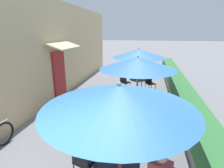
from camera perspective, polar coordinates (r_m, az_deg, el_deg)
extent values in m
cube|color=#D6B784|center=(8.60, -16.14, 10.79)|extent=(0.24, 13.78, 4.20)
cube|color=maroon|center=(8.10, -16.79, 2.84)|extent=(0.08, 0.96, 2.10)
cube|color=beige|center=(7.76, -15.55, 12.10)|extent=(0.78, 1.80, 0.30)
cube|color=gray|center=(8.03, 20.55, -3.81)|extent=(0.44, 12.78, 0.45)
cube|color=#387A3D|center=(7.88, 20.92, -0.36)|extent=(0.60, 12.14, 0.56)
cylinder|color=#28282D|center=(3.33, 2.04, -24.25)|extent=(0.75, 0.75, 0.02)
cylinder|color=#B7B7BC|center=(3.13, 2.11, -19.72)|extent=(0.04, 0.04, 2.09)
cone|color=#387ABC|center=(2.69, 2.31, -4.02)|extent=(2.43, 2.43, 0.38)
sphere|color=#B7B7BC|center=(2.62, 2.37, 0.05)|extent=(0.07, 0.07, 0.07)
sphere|color=tan|center=(2.86, 15.79, -21.70)|extent=(0.20, 0.20, 0.20)
cube|color=black|center=(3.81, -8.34, -23.45)|extent=(0.51, 0.51, 0.04)
cube|color=black|center=(3.58, -10.49, -22.41)|extent=(0.37, 0.15, 0.42)
cylinder|color=black|center=(3.99, -4.16, -25.49)|extent=(0.02, 0.02, 0.45)
cylinder|color=black|center=(4.15, -8.62, -23.59)|extent=(0.02, 0.02, 0.45)
cylinder|color=#23232D|center=(4.02, -5.45, -24.86)|extent=(0.11, 0.11, 0.47)
cylinder|color=#23232D|center=(4.10, -7.44, -24.01)|extent=(0.11, 0.11, 0.47)
cube|color=#23232D|center=(3.82, -7.49, -21.83)|extent=(0.40, 0.44, 0.12)
cube|color=#282D38|center=(3.60, -8.78, -19.60)|extent=(0.39, 0.32, 0.50)
sphere|color=beige|center=(3.41, -8.85, -14.41)|extent=(0.20, 0.20, 0.20)
cylinder|color=#B73D3D|center=(3.19, 2.61, -25.15)|extent=(0.07, 0.07, 0.09)
cylinder|color=#28282D|center=(6.21, 7.66, -11.12)|extent=(0.44, 0.44, 0.02)
cylinder|color=#28282D|center=(6.05, 7.79, -8.17)|extent=(0.06, 0.06, 0.71)
cylinder|color=#28282D|center=(5.91, 7.92, -5.08)|extent=(0.75, 0.75, 0.02)
cylinder|color=#B7B7BC|center=(5.80, 8.05, -2.07)|extent=(0.04, 0.04, 2.09)
cone|color=#387ABC|center=(5.58, 8.43, 6.76)|extent=(2.43, 2.43, 0.38)
sphere|color=#B7B7BC|center=(5.55, 8.52, 8.79)|extent=(0.07, 0.07, 0.07)
cube|color=black|center=(6.62, 10.70, -5.29)|extent=(0.52, 0.52, 0.04)
cube|color=black|center=(6.61, 9.35, -3.27)|extent=(0.18, 0.36, 0.42)
cylinder|color=black|center=(6.49, 11.38, -7.95)|extent=(0.02, 0.02, 0.45)
cylinder|color=black|center=(6.79, 12.63, -6.87)|extent=(0.02, 0.02, 0.45)
cylinder|color=black|center=(6.62, 8.52, -7.27)|extent=(0.02, 0.02, 0.45)
cylinder|color=black|center=(6.92, 9.87, -6.24)|extent=(0.02, 0.02, 0.45)
cube|color=black|center=(6.02, 0.95, -7.25)|extent=(0.45, 0.45, 0.04)
cube|color=black|center=(5.77, 0.82, -6.10)|extent=(0.38, 0.08, 0.42)
cylinder|color=black|center=(6.27, 2.72, -8.52)|extent=(0.02, 0.02, 0.45)
cylinder|color=black|center=(6.29, -0.60, -8.40)|extent=(0.02, 0.02, 0.45)
cylinder|color=black|center=(5.95, 2.56, -10.00)|extent=(0.02, 0.02, 0.45)
cylinder|color=black|center=(5.97, -0.94, -9.87)|extent=(0.02, 0.02, 0.45)
cube|color=black|center=(5.49, 11.89, -10.14)|extent=(0.56, 0.56, 0.04)
cube|color=black|center=(5.51, 13.58, -7.75)|extent=(0.25, 0.32, 0.42)
cylinder|color=black|center=(5.63, 9.13, -11.86)|extent=(0.02, 0.02, 0.45)
cylinder|color=black|center=(5.38, 11.32, -13.46)|extent=(0.02, 0.02, 0.45)
cylinder|color=black|center=(5.82, 12.14, -11.02)|extent=(0.02, 0.02, 0.45)
cylinder|color=black|center=(5.58, 14.39, -12.51)|extent=(0.02, 0.02, 0.45)
cylinder|color=white|center=(6.00, 8.44, -4.19)|extent=(0.07, 0.07, 0.09)
cylinder|color=#28282D|center=(8.57, 8.21, -3.11)|extent=(0.44, 0.44, 0.02)
cylinder|color=#28282D|center=(8.45, 8.31, -0.87)|extent=(0.06, 0.06, 0.71)
cylinder|color=#28282D|center=(8.36, 8.41, 1.44)|extent=(0.75, 0.75, 0.02)
cylinder|color=#B7B7BC|center=(8.28, 8.50, 3.62)|extent=(0.04, 0.04, 2.09)
cone|color=#387ABC|center=(8.12, 8.78, 9.85)|extent=(2.43, 2.43, 0.38)
sphere|color=#B7B7BC|center=(8.10, 8.84, 11.25)|extent=(0.07, 0.07, 0.07)
cube|color=black|center=(8.80, 4.36, 0.56)|extent=(0.54, 0.54, 0.04)
cube|color=black|center=(8.60, 3.68, 1.64)|extent=(0.35, 0.20, 0.42)
cylinder|color=black|center=(8.91, 5.95, -0.79)|extent=(0.02, 0.02, 0.45)
cylinder|color=black|center=(9.11, 4.07, -0.35)|extent=(0.02, 0.02, 0.45)
cylinder|color=black|center=(8.63, 4.61, -1.35)|extent=(0.02, 0.02, 0.45)
cylinder|color=black|center=(8.83, 2.70, -0.88)|extent=(0.02, 0.02, 0.45)
cube|color=black|center=(7.75, 8.18, -1.85)|extent=(0.42, 0.42, 0.04)
cube|color=black|center=(7.68, 9.62, -0.43)|extent=(0.05, 0.38, 0.42)
cylinder|color=black|center=(8.00, 6.86, -2.91)|extent=(0.02, 0.02, 0.45)
cylinder|color=black|center=(7.66, 6.72, -3.80)|extent=(0.02, 0.02, 0.45)
cylinder|color=black|center=(7.99, 9.44, -3.03)|extent=(0.02, 0.02, 0.45)
cylinder|color=black|center=(7.65, 9.42, -3.94)|extent=(0.02, 0.02, 0.45)
cube|color=black|center=(8.79, 12.44, 0.17)|extent=(0.55, 0.55, 0.04)
cube|color=black|center=(8.88, 11.89, 1.79)|extent=(0.34, 0.23, 0.42)
cylinder|color=black|center=(8.61, 11.98, -1.70)|extent=(0.02, 0.02, 0.45)
cylinder|color=black|center=(8.81, 13.96, -1.43)|extent=(0.02, 0.02, 0.45)
cylinder|color=black|center=(8.90, 10.76, -1.02)|extent=(0.02, 0.02, 0.45)
cylinder|color=black|center=(9.09, 12.71, -0.77)|extent=(0.02, 0.02, 0.45)
torus|color=black|center=(5.57, -31.85, -13.65)|extent=(0.10, 0.64, 0.64)
cylinder|color=silver|center=(5.40, -32.74, -10.74)|extent=(0.06, 0.46, 0.03)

